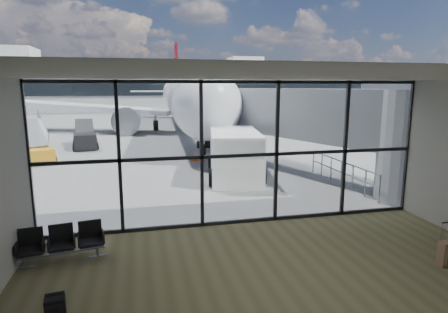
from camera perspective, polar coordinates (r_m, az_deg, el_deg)
name	(u,v)px	position (r m, az deg, el deg)	size (l,w,h in m)	color
ground	(161,119)	(51.25, -9.59, 5.60)	(220.00, 220.00, 0.00)	slate
lounge_shell	(309,177)	(7.07, 12.83, -3.09)	(12.02, 8.01, 4.51)	brown
glass_curtain_wall	(240,154)	(11.57, 2.43, 0.39)	(12.10, 0.12, 4.50)	white
jet_bridge	(295,117)	(19.78, 10.77, 5.94)	(8.00, 16.50, 4.33)	gray
apron_railing	(341,169)	(17.23, 17.44, -1.89)	(0.06, 5.46, 1.11)	gray
far_terminal	(150,87)	(72.99, -11.24, 10.29)	(80.00, 12.20, 11.00)	#A8A9A4
tree_3	(13,85)	(86.37, -29.53, 9.43)	(4.95, 4.95, 7.12)	#382619
tree_4	(45,82)	(84.91, -25.63, 10.19)	(5.61, 5.61, 8.07)	#382619
tree_5	(76,79)	(83.85, -21.59, 10.91)	(6.27, 6.27, 9.03)	#382619
seating_row	(62,241)	(10.40, -23.52, -11.74)	(2.02, 0.86, 0.90)	gray
backpack	(55,310)	(8.05, -24.32, -20.48)	(0.38, 0.36, 0.53)	black
suitcase	(447,253)	(10.79, 30.89, -12.56)	(0.40, 0.30, 1.08)	#86654B
airliner	(185,98)	(38.98, -5.95, 8.87)	(34.97, 40.53, 10.44)	white
service_van	(235,154)	(17.83, 1.61, 0.39)	(3.20, 5.44, 2.23)	white
belt_loader	(85,139)	(28.38, -20.40, 2.50)	(2.02, 4.28, 1.90)	black
mobile_stairs	(35,152)	(24.28, -26.90, 0.57)	(2.77, 3.65, 2.33)	#C78517
traffic_cone_a	(201,156)	(22.06, -3.53, 0.09)	(0.43, 0.43, 0.61)	#D9440B
traffic_cone_b	(193,157)	(22.10, -4.69, -0.01)	(0.37, 0.37, 0.53)	#FD490D
traffic_cone_c	(255,148)	(25.06, 4.70, 1.25)	(0.37, 0.37, 0.53)	#FB620D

